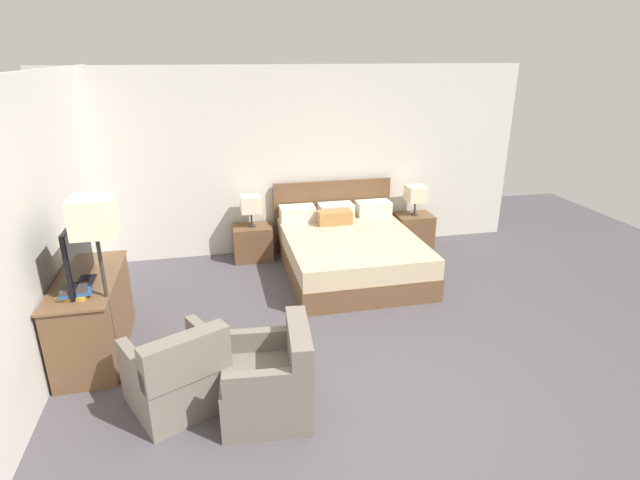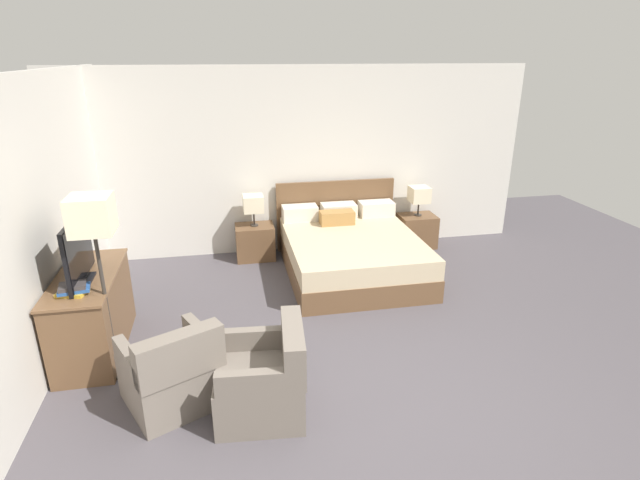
% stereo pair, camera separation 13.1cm
% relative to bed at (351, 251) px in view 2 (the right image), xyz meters
% --- Properties ---
extents(ground_plane, '(11.27, 11.27, 0.00)m').
position_rel_bed_xyz_m(ground_plane, '(-0.50, -2.77, -0.29)').
color(ground_plane, '#4C474C').
extents(wall_back, '(6.54, 0.06, 2.58)m').
position_rel_bed_xyz_m(wall_back, '(-0.50, 1.02, 1.00)').
color(wall_back, beige).
rests_on(wall_back, ground).
extents(wall_left, '(0.06, 5.56, 2.58)m').
position_rel_bed_xyz_m(wall_left, '(-3.20, -1.19, 1.00)').
color(wall_left, beige).
rests_on(wall_left, ground).
extents(bed, '(1.72, 2.02, 1.01)m').
position_rel_bed_xyz_m(bed, '(0.00, 0.00, 0.00)').
color(bed, brown).
rests_on(bed, ground).
extents(nightstand_left, '(0.53, 0.41, 0.48)m').
position_rel_bed_xyz_m(nightstand_left, '(-1.19, 0.72, -0.05)').
color(nightstand_left, brown).
rests_on(nightstand_left, ground).
extents(nightstand_right, '(0.53, 0.41, 0.48)m').
position_rel_bed_xyz_m(nightstand_right, '(1.20, 0.72, -0.05)').
color(nightstand_right, brown).
rests_on(nightstand_right, ground).
extents(table_lamp_left, '(0.27, 0.27, 0.43)m').
position_rel_bed_xyz_m(table_lamp_left, '(-1.19, 0.72, 0.50)').
color(table_lamp_left, '#332D28').
rests_on(table_lamp_left, nightstand_left).
extents(table_lamp_right, '(0.27, 0.27, 0.43)m').
position_rel_bed_xyz_m(table_lamp_right, '(1.20, 0.72, 0.50)').
color(table_lamp_right, '#332D28').
rests_on(table_lamp_right, nightstand_right).
extents(dresser, '(0.54, 1.31, 0.79)m').
position_rel_bed_xyz_m(dresser, '(-2.88, -1.29, 0.11)').
color(dresser, brown).
rests_on(dresser, ground).
extents(tv, '(0.18, 0.80, 0.58)m').
position_rel_bed_xyz_m(tv, '(-2.88, -1.39, 0.78)').
color(tv, black).
rests_on(tv, dresser).
extents(book_red_cover, '(0.27, 0.23, 0.03)m').
position_rel_bed_xyz_m(book_red_cover, '(-2.90, -1.67, 0.51)').
color(book_red_cover, gold).
rests_on(book_red_cover, dresser).
extents(book_blue_cover, '(0.28, 0.22, 0.03)m').
position_rel_bed_xyz_m(book_blue_cover, '(-2.88, -1.67, 0.54)').
color(book_blue_cover, '#234C8E').
rests_on(book_blue_cover, book_red_cover).
extents(book_small_top, '(0.24, 0.21, 0.03)m').
position_rel_bed_xyz_m(book_small_top, '(-2.89, -1.67, 0.57)').
color(book_small_top, '#383333').
rests_on(book_small_top, book_blue_cover).
extents(armchair_by_window, '(0.91, 0.92, 0.76)m').
position_rel_bed_xyz_m(armchair_by_window, '(-2.08, -2.28, -0.01)').
color(armchair_by_window, '#70665B').
rests_on(armchair_by_window, ground).
extents(armchair_companion, '(0.75, 0.74, 0.76)m').
position_rel_bed_xyz_m(armchair_companion, '(-1.35, -2.51, -0.01)').
color(armchair_companion, '#70665B').
rests_on(armchair_companion, ground).
extents(floor_lamp, '(0.33, 0.33, 1.65)m').
position_rel_bed_xyz_m(floor_lamp, '(-2.63, -1.72, 1.10)').
color(floor_lamp, '#332D28').
rests_on(floor_lamp, ground).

